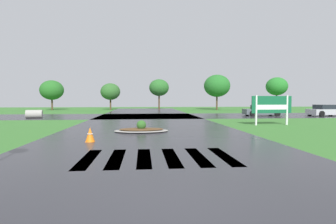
{
  "coord_description": "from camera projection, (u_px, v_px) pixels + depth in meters",
  "views": [
    {
      "loc": [
        -0.47,
        -4.49,
        1.94
      ],
      "look_at": [
        1.03,
        11.73,
        1.14
      ],
      "focal_mm": 28.77,
      "sensor_mm": 36.0,
      "label": 1
    }
  ],
  "objects": [
    {
      "name": "asphalt_cross_road",
      "position": [
        147.0,
        116.0,
        30.39
      ],
      "size": [
        90.0,
        9.83,
        0.01
      ],
      "primitive_type": "cube",
      "color": "#2B2B30",
      "rests_on": "ground"
    },
    {
      "name": "traffic_cone",
      "position": [
        90.0,
        135.0,
        12.13
      ],
      "size": [
        0.43,
        0.43,
        0.66
      ],
      "color": "orange",
      "rests_on": "ground"
    },
    {
      "name": "crosswalk_stripes",
      "position": [
        158.0,
        157.0,
        8.89
      ],
      "size": [
        4.95,
        3.01,
        0.01
      ],
      "color": "white",
      "rests_on": "ground"
    },
    {
      "name": "car_blue_compact",
      "position": [
        326.0,
        111.0,
        30.46
      ],
      "size": [
        4.38,
        2.43,
        1.29
      ],
      "rotation": [
        0.0,
        0.0,
        0.13
      ],
      "color": "#B7B7BF",
      "rests_on": "ground"
    },
    {
      "name": "ground_plane",
      "position": [
        171.0,
        215.0,
        4.61
      ],
      "size": [
        120.0,
        120.0,
        0.1
      ],
      "primitive_type": "cube",
      "color": "#38722D"
    },
    {
      "name": "asphalt_roadway",
      "position": [
        152.0,
        135.0,
        14.55
      ],
      "size": [
        10.92,
        80.0,
        0.01
      ],
      "primitive_type": "cube",
      "color": "#2B2B30",
      "rests_on": "ground"
    },
    {
      "name": "car_dark_suv",
      "position": [
        262.0,
        111.0,
        30.93
      ],
      "size": [
        4.22,
        2.23,
        1.22
      ],
      "rotation": [
        0.0,
        0.0,
        -0.05
      ],
      "color": "#4C545B",
      "rests_on": "ground"
    },
    {
      "name": "estate_billboard",
      "position": [
        272.0,
        106.0,
        19.89
      ],
      "size": [
        3.15,
        0.28,
        2.2
      ],
      "rotation": [
        0.0,
        0.0,
        3.2
      ],
      "color": "white",
      "rests_on": "ground"
    },
    {
      "name": "background_treeline",
      "position": [
        170.0,
        88.0,
        47.66
      ],
      "size": [
        43.82,
        6.58,
        6.19
      ],
      "color": "#4C3823",
      "rests_on": "ground"
    },
    {
      "name": "median_island",
      "position": [
        141.0,
        129.0,
        15.88
      ],
      "size": [
        3.18,
        1.85,
        0.68
      ],
      "color": "#9E9B93",
      "rests_on": "ground"
    },
    {
      "name": "drainage_pipe_stack",
      "position": [
        34.0,
        114.0,
        26.98
      ],
      "size": [
        1.63,
        1.12,
        0.83
      ],
      "color": "#9E9B93",
      "rests_on": "ground"
    }
  ]
}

